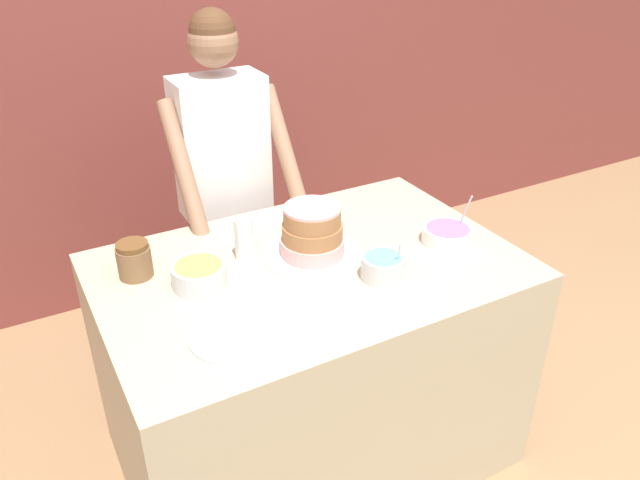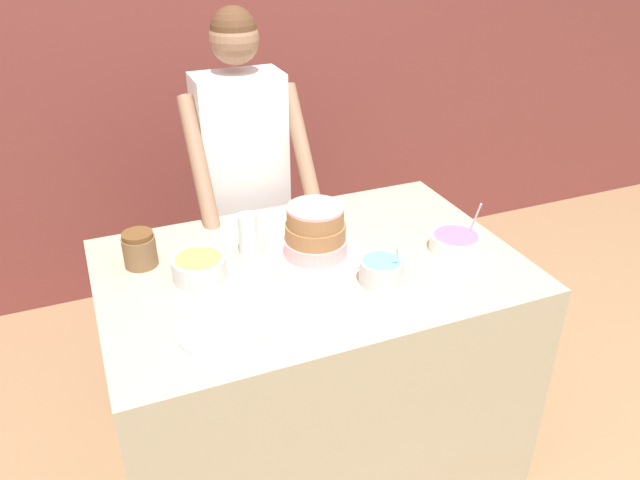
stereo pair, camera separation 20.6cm
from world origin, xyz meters
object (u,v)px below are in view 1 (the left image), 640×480
stoneware_jar (134,260)px  ceramic_plate (233,336)px  cake (312,235)px  frosting_bowl_blue (383,266)px  frosting_bowl_purple (447,234)px  frosting_bowl_yellow (199,274)px  drinking_glass (244,239)px  person_baker (224,168)px

stoneware_jar → ceramic_plate: bearing=-71.4°
ceramic_plate → cake: bearing=35.3°
frosting_bowl_blue → ceramic_plate: bearing=-174.0°
cake → frosting_bowl_purple: bearing=-17.3°
cake → frosting_bowl_blue: size_ratio=2.31×
frosting_bowl_yellow → frosting_bowl_purple: (0.89, -0.16, -0.01)m
frosting_bowl_yellow → drinking_glass: drinking_glass is taller
drinking_glass → frosting_bowl_blue: bearing=-44.4°
person_baker → cake: size_ratio=4.72×
frosting_bowl_blue → frosting_bowl_yellow: (-0.54, 0.25, -0.00)m
person_baker → stoneware_jar: bearing=-136.4°
cake → drinking_glass: bearing=154.3°
frosting_bowl_purple → frosting_bowl_yellow: bearing=169.7°
cake → frosting_bowl_blue: (0.14, -0.24, -0.04)m
frosting_bowl_blue → frosting_bowl_yellow: 0.60m
frosting_bowl_yellow → drinking_glass: (0.20, 0.09, 0.04)m
frosting_bowl_blue → frosting_bowl_purple: bearing=14.5°
person_baker → stoneware_jar: size_ratio=13.14×
person_baker → frosting_bowl_yellow: bearing=-118.0°
person_baker → drinking_glass: (-0.14, -0.55, -0.04)m
person_baker → frosting_bowl_purple: (0.55, -0.80, -0.08)m
person_baker → cake: 0.66m
frosting_bowl_yellow → stoneware_jar: bearing=136.5°
person_baker → stoneware_jar: 0.70m
cake → frosting_bowl_purple: (0.48, -0.15, -0.05)m
frosting_bowl_blue → drinking_glass: 0.49m
frosting_bowl_yellow → frosting_bowl_purple: 0.90m
ceramic_plate → stoneware_jar: (-0.16, 0.47, 0.05)m
person_baker → frosting_bowl_blue: (0.20, -0.89, -0.07)m
stoneware_jar → drinking_glass: bearing=-10.7°
frosting_bowl_blue → frosting_bowl_yellow: frosting_bowl_blue is taller
frosting_bowl_yellow → drinking_glass: 0.22m
frosting_bowl_blue → drinking_glass: drinking_glass is taller
person_baker → frosting_bowl_yellow: (-0.34, -0.64, -0.07)m
cake → frosting_bowl_purple: 0.51m
frosting_bowl_purple → drinking_glass: size_ratio=1.21×
stoneware_jar → frosting_bowl_purple: bearing=-16.9°
cake → drinking_glass: size_ratio=2.25×
frosting_bowl_purple → cake: bearing=162.7°
frosting_bowl_purple → stoneware_jar: (-1.06, 0.32, 0.03)m
frosting_bowl_purple → stoneware_jar: bearing=163.1°
cake → ceramic_plate: 0.52m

